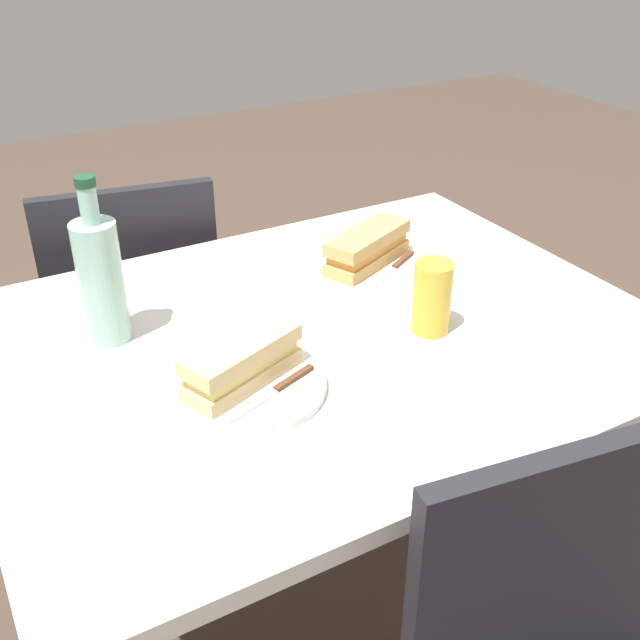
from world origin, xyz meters
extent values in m
plane|color=#47382D|center=(0.00, 0.00, 0.00)|extent=(8.00, 8.00, 0.00)
cube|color=beige|center=(0.00, 0.00, 0.75)|extent=(1.12, 0.86, 0.03)
cylinder|color=#262628|center=(-0.50, -0.37, 0.37)|extent=(0.06, 0.06, 0.73)
cylinder|color=#262628|center=(0.50, -0.37, 0.37)|extent=(0.06, 0.06, 0.73)
cube|color=black|center=(-0.03, 0.53, 0.67)|extent=(0.38, 0.08, 0.40)
cube|color=black|center=(0.14, -0.71, 0.46)|extent=(0.46, 0.46, 0.02)
cube|color=black|center=(0.17, -0.53, 0.67)|extent=(0.38, 0.09, 0.40)
cylinder|color=black|center=(-0.06, -0.86, 0.23)|extent=(0.04, 0.04, 0.45)
cylinder|color=black|center=(0.29, -0.92, 0.23)|extent=(0.04, 0.04, 0.45)
cylinder|color=black|center=(0.00, -0.50, 0.23)|extent=(0.04, 0.04, 0.45)
cylinder|color=black|center=(0.35, -0.56, 0.23)|extent=(0.04, 0.04, 0.45)
cylinder|color=white|center=(-0.19, -0.15, 0.77)|extent=(0.25, 0.25, 0.01)
cube|color=tan|center=(-0.19, -0.15, 0.79)|extent=(0.21, 0.14, 0.02)
cube|color=#CC8438|center=(-0.19, -0.15, 0.81)|extent=(0.19, 0.13, 0.02)
cube|color=tan|center=(-0.19, -0.15, 0.83)|extent=(0.21, 0.14, 0.02)
cube|color=silver|center=(-0.18, -0.08, 0.78)|extent=(0.09, 0.06, 0.00)
cube|color=#59331E|center=(-0.26, -0.13, 0.78)|extent=(0.07, 0.05, 0.01)
cylinder|color=white|center=(0.18, 0.09, 0.77)|extent=(0.25, 0.25, 0.01)
cube|color=#DBB77A|center=(0.18, 0.09, 0.79)|extent=(0.20, 0.13, 0.02)
cube|color=#DBC66B|center=(0.18, 0.09, 0.81)|extent=(0.19, 0.12, 0.02)
cube|color=#DBB77A|center=(0.18, 0.09, 0.83)|extent=(0.20, 0.13, 0.02)
cube|color=silver|center=(0.20, 0.16, 0.78)|extent=(0.10, 0.05, 0.00)
cube|color=#59331E|center=(0.12, 0.13, 0.78)|extent=(0.08, 0.04, 0.01)
cylinder|color=#99C6B7|center=(0.32, -0.15, 0.86)|extent=(0.07, 0.07, 0.21)
cylinder|color=#99C6B7|center=(0.32, -0.15, 1.00)|extent=(0.03, 0.03, 0.06)
cylinder|color=#19472D|center=(0.32, -0.15, 1.04)|extent=(0.03, 0.03, 0.02)
cylinder|color=gold|center=(-0.16, 0.09, 0.82)|extent=(0.07, 0.07, 0.12)
camera|label=1|loc=(0.54, 0.96, 1.43)|focal=42.50mm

